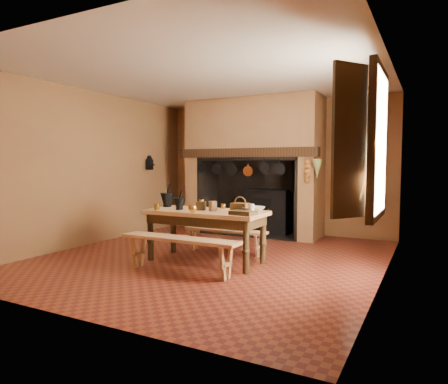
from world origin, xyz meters
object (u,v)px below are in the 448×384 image
object	(u,v)px
work_table	(206,218)
mixing_bowl	(253,210)
iron_range	(267,211)
wicker_basket	(240,207)
coffee_grinder	(201,205)
bench_front	(179,246)

from	to	relation	value
work_table	mixing_bowl	distance (m)	0.76
iron_range	work_table	world-z (taller)	iron_range
iron_range	wicker_basket	size ratio (longest dim) A/B	6.48
work_table	coffee_grinder	world-z (taller)	coffee_grinder
work_table	mixing_bowl	bearing A→B (deg)	5.72
iron_range	work_table	xyz separation A→B (m)	(0.09, -2.72, 0.17)
mixing_bowl	iron_range	bearing A→B (deg)	107.38
iron_range	bench_front	size ratio (longest dim) A/B	0.93
bench_front	wicker_basket	bearing A→B (deg)	50.76
bench_front	wicker_basket	world-z (taller)	wicker_basket
iron_range	coffee_grinder	bearing A→B (deg)	-89.60
coffee_grinder	mixing_bowl	distance (m)	0.81
coffee_grinder	mixing_bowl	world-z (taller)	coffee_grinder
bench_front	wicker_basket	distance (m)	1.02
bench_front	mixing_bowl	bearing A→B (deg)	46.49
coffee_grinder	mixing_bowl	xyz separation A→B (m)	(0.81, 0.08, -0.03)
work_table	wicker_basket	world-z (taller)	wicker_basket
mixing_bowl	coffee_grinder	bearing A→B (deg)	-174.55
bench_front	mixing_bowl	size ratio (longest dim) A/B	5.12
work_table	bench_front	bearing A→B (deg)	-90.00
iron_range	bench_front	distance (m)	3.42
bench_front	coffee_grinder	world-z (taller)	coffee_grinder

